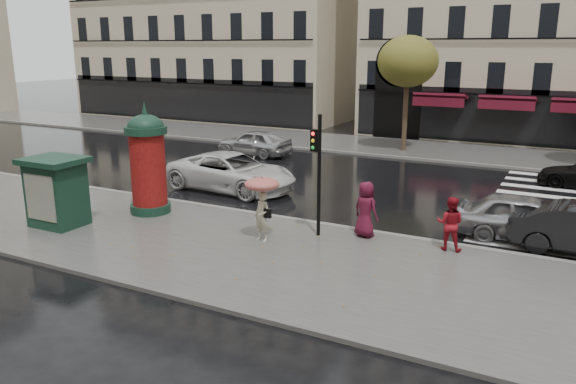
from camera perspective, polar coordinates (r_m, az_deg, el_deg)
The scene contains 16 objects.
ground at distance 16.71m, azimuth 0.51°, elevation -6.56°, with size 160.00×160.00×0.00m, color black.
near_sidewalk at distance 16.27m, azimuth -0.30°, elevation -6.92°, with size 90.00×7.00×0.12m, color #474744.
far_sidewalk at distance 34.15m, azimuth 15.32°, elevation 4.01°, with size 90.00×6.00×0.12m, color #474744.
near_kerb at distance 19.25m, azimuth 4.61°, elevation -3.49°, with size 90.00×0.25×0.14m, color slate.
far_kerb at distance 31.27m, azimuth 14.09°, elevation 3.17°, with size 90.00×0.25×0.14m, color slate.
zebra_crossing at distance 24.24m, azimuth 24.18°, elevation -1.10°, with size 3.60×11.75×0.01m, color silver.
tree_far_left at distance 33.15m, azimuth 12.08°, elevation 12.80°, with size 3.40×3.40×6.64m.
woman_umbrella at distance 17.29m, azimuth -2.65°, elevation -0.64°, with size 1.08×1.08×2.08m.
woman_red at distance 17.32m, azimuth 16.13°, elevation -3.09°, with size 0.80×0.62×1.64m, color maroon.
man_burgundy at distance 17.96m, azimuth 7.89°, elevation -1.74°, with size 0.88×0.57×1.80m, color #551126.
morris_column at distance 20.81m, azimuth -14.07°, elevation 3.15°, with size 1.50×1.50×4.05m.
traffic_light at distance 17.51m, azimuth 3.03°, elevation 2.88°, with size 0.28×0.38×3.89m.
newsstand at distance 20.37m, azimuth -22.45°, elevation 0.10°, with size 1.95×1.64×2.33m.
car_silver at distance 19.40m, azimuth 23.01°, elevation -2.39°, with size 1.77×4.40×1.50m, color #9C9CA0.
car_white at distance 24.18m, azimuth -5.75°, elevation 2.03°, with size 2.65×5.76×1.60m, color white.
car_far_silver at distance 31.96m, azimuth -3.43°, elevation 5.05°, with size 1.76×4.37×1.49m, color #BABBBF.
Camera 1 is at (7.13, -13.85, 6.03)m, focal length 35.00 mm.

